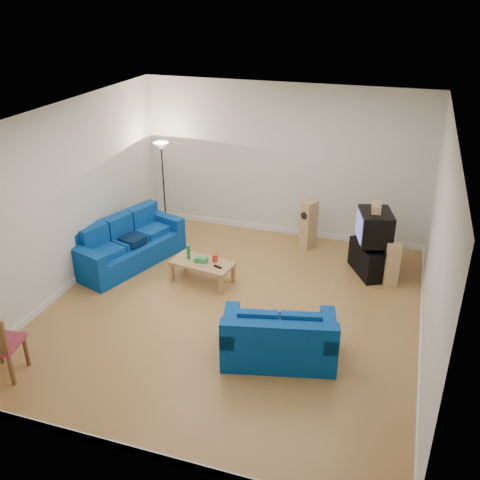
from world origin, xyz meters
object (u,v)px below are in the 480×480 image
(sofa_three_seat, at_px, (126,247))
(coffee_table, at_px, (202,265))
(television, at_px, (375,227))
(tv_stand, at_px, (371,259))
(sofa_loveseat, at_px, (279,341))

(sofa_three_seat, xyz_separation_m, coffee_table, (1.70, -0.27, 0.03))
(sofa_three_seat, xyz_separation_m, television, (4.55, 0.98, 0.64))
(coffee_table, xyz_separation_m, tv_stand, (2.85, 1.30, -0.07))
(sofa_loveseat, relative_size, television, 2.05)
(sofa_three_seat, bearing_deg, television, 120.36)
(tv_stand, bearing_deg, coffee_table, -94.73)
(sofa_three_seat, bearing_deg, tv_stand, 120.89)
(sofa_three_seat, distance_m, coffee_table, 1.72)
(sofa_three_seat, height_order, coffee_table, sofa_three_seat)
(sofa_three_seat, relative_size, coffee_table, 2.05)
(sofa_three_seat, distance_m, television, 4.70)
(sofa_loveseat, xyz_separation_m, tv_stand, (0.99, 3.03, -0.02))
(coffee_table, bearing_deg, television, 23.71)
(tv_stand, xyz_separation_m, television, (-0.00, -0.04, 0.68))
(coffee_table, distance_m, tv_stand, 3.14)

